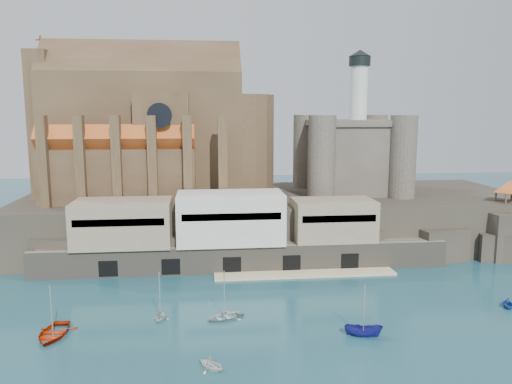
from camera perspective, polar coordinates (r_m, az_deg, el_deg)
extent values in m
plane|color=#194753|center=(67.10, 7.07, -14.25)|extent=(300.00, 300.00, 0.00)
cube|color=#29241F|center=(103.25, 2.13, -2.95)|extent=(100.00, 34.00, 10.00)
cube|color=#29241F|center=(89.88, -21.17, -6.71)|extent=(9.00, 5.00, 6.00)
cube|color=#29241F|center=(87.05, -10.88, -6.75)|extent=(9.00, 5.00, 6.00)
cube|color=#29241F|center=(87.21, 0.39, -6.55)|extent=(9.00, 5.00, 6.00)
cube|color=#29241F|center=(90.62, 11.19, -6.13)|extent=(9.00, 5.00, 6.00)
cube|color=#29241F|center=(96.49, 20.36, -5.60)|extent=(9.00, 5.00, 6.00)
cube|color=#6F6959|center=(86.19, -1.54, -7.27)|extent=(70.00, 6.00, 4.50)
cube|color=beige|center=(83.90, 5.63, -9.27)|extent=(30.00, 4.00, 0.40)
cube|color=black|center=(84.83, -16.53, -8.38)|extent=(3.00, 0.40, 2.60)
cube|color=black|center=(83.56, -9.70, -8.39)|extent=(3.00, 0.40, 2.60)
cube|color=black|center=(83.48, -2.76, -8.29)|extent=(3.00, 0.40, 2.60)
cube|color=black|center=(84.59, 4.08, -8.06)|extent=(3.00, 0.40, 2.60)
cube|color=black|center=(86.85, 10.65, -7.74)|extent=(3.00, 0.40, 2.60)
cube|color=gray|center=(86.53, -14.96, -3.41)|extent=(16.00, 9.00, 7.50)
cube|color=silver|center=(85.45, -2.95, -2.92)|extent=(18.00, 9.00, 8.50)
cube|color=gray|center=(88.36, 8.81, -3.12)|extent=(14.00, 8.00, 7.00)
cube|color=#4A3622|center=(102.74, -12.57, 6.35)|extent=(38.00, 14.00, 24.00)
cube|color=#4A3622|center=(102.92, -12.81, 13.03)|extent=(38.00, 13.01, 13.01)
cylinder|color=#4A3622|center=(102.44, -1.87, 5.43)|extent=(14.00, 14.00, 20.00)
cube|color=#4A3622|center=(102.47, -10.30, 5.29)|extent=(10.00, 20.00, 20.00)
cube|color=#4A3622|center=(94.49, -15.48, 1.75)|extent=(28.00, 5.00, 10.00)
cube|color=#4A3622|center=(113.16, -13.93, 2.97)|extent=(28.00, 5.00, 10.00)
cube|color=#C35721|center=(93.92, -15.65, 5.75)|extent=(28.00, 5.66, 5.66)
cube|color=#C35721|center=(112.68, -14.05, 6.31)|extent=(28.00, 5.66, 5.66)
cube|color=#4A3622|center=(106.52, -22.89, 7.02)|extent=(4.00, 10.00, 28.00)
cylinder|color=black|center=(90.26, -10.98, 8.60)|extent=(4.40, 0.30, 4.40)
cube|color=#4A3622|center=(94.04, -23.10, 3.16)|extent=(1.60, 2.20, 16.00)
cube|color=#4A3622|center=(92.41, -19.42, 3.28)|extent=(1.60, 2.20, 16.00)
cube|color=#4A3622|center=(91.16, -15.62, 3.39)|extent=(1.60, 2.20, 16.00)
cube|color=#4A3622|center=(90.33, -11.74, 3.49)|extent=(1.60, 2.20, 16.00)
cube|color=#4A3622|center=(89.92, -7.80, 3.57)|extent=(1.60, 2.20, 16.00)
cube|color=#4A3622|center=(89.94, -3.84, 3.63)|extent=(1.60, 2.20, 16.00)
cube|color=#4E463D|center=(105.86, 10.72, 3.77)|extent=(16.00, 16.00, 14.00)
cube|color=#4E463D|center=(105.45, 10.84, 7.77)|extent=(17.00, 17.00, 1.20)
cylinder|color=#4E463D|center=(96.00, 7.51, 3.92)|extent=(5.20, 5.20, 16.00)
cylinder|color=#4E463D|center=(100.92, 16.40, 3.87)|extent=(5.20, 5.20, 16.00)
cylinder|color=#4E463D|center=(111.56, 5.60, 4.66)|extent=(5.20, 5.20, 16.00)
cylinder|color=#4E463D|center=(115.83, 13.41, 4.62)|extent=(5.20, 5.20, 16.00)
cylinder|color=silver|center=(107.99, 11.65, 10.75)|extent=(3.60, 3.60, 12.00)
cylinder|color=black|center=(108.45, 11.77, 14.44)|extent=(4.40, 4.40, 2.00)
cone|color=black|center=(108.61, 11.80, 15.28)|extent=(4.60, 4.60, 1.40)
cube|color=#29241F|center=(105.14, 26.67, -4.07)|extent=(12.00, 10.00, 8.70)
cube|color=#29241F|center=(100.98, 25.58, -5.58)|extent=(6.00, 5.00, 5.00)
cube|color=#4A3622|center=(104.29, 26.84, -1.66)|extent=(4.20, 4.20, 0.30)
cylinder|color=#4A3622|center=(101.86, 26.63, -1.05)|extent=(0.36, 0.36, 3.20)
cylinder|color=#4A3622|center=(104.53, 25.69, -0.75)|extent=(0.36, 0.36, 3.20)
cylinder|color=#4A3622|center=(106.24, 27.16, -0.71)|extent=(0.36, 0.36, 3.20)
pyramid|color=#C35721|center=(103.67, 27.01, 0.60)|extent=(6.40, 6.40, 2.20)
imported|color=#B72102|center=(66.79, -22.17, -14.99)|extent=(4.81, 1.75, 6.60)
imported|color=silver|center=(55.47, -5.17, -19.48)|extent=(3.26, 3.27, 3.32)
imported|color=navy|center=(63.55, 12.15, -15.77)|extent=(2.14, 2.11, 4.55)
imported|color=beige|center=(67.75, -10.87, -14.11)|extent=(2.82, 2.04, 2.96)
imported|color=beige|center=(67.10, -3.62, -14.19)|extent=(2.55, 3.74, 5.10)
imported|color=#143797|center=(78.54, 26.79, -11.65)|extent=(3.15, 2.64, 3.13)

